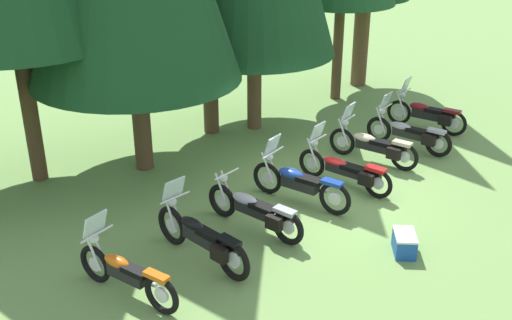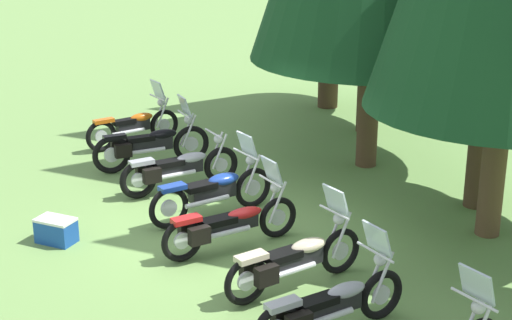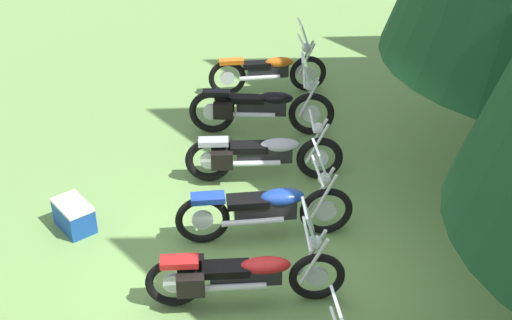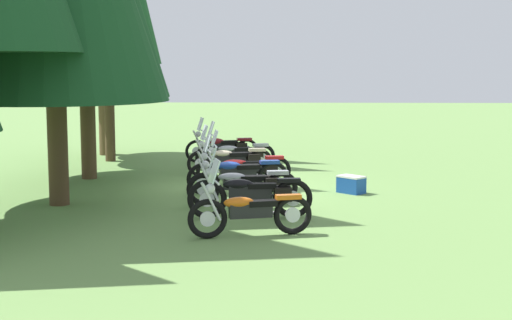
# 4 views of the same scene
# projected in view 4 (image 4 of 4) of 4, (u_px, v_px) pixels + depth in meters

# --- Properties ---
(ground_plane) EXTENTS (80.00, 80.00, 0.00)m
(ground_plane) POSITION_uv_depth(u_px,v_px,m) (238.00, 189.00, 17.97)
(ground_plane) COLOR #6B934C
(motorcycle_0) EXTENTS (0.81, 2.13, 1.35)m
(motorcycle_0) POSITION_uv_depth(u_px,v_px,m) (248.00, 210.00, 12.93)
(motorcycle_0) COLOR black
(motorcycle_0) RESTS_ON ground_plane
(motorcycle_1) EXTENTS (0.67, 2.40, 1.39)m
(motorcycle_1) POSITION_uv_depth(u_px,v_px,m) (251.00, 193.00, 14.45)
(motorcycle_1) COLOR black
(motorcycle_1) RESTS_ON ground_plane
(motorcycle_2) EXTENTS (0.82, 2.34, 1.00)m
(motorcycle_2) POSITION_uv_depth(u_px,v_px,m) (245.00, 184.00, 15.86)
(motorcycle_2) COLOR black
(motorcycle_2) RESTS_ON ground_plane
(motorcycle_3) EXTENTS (0.89, 2.31, 1.37)m
(motorcycle_3) POSITION_uv_depth(u_px,v_px,m) (236.00, 172.00, 17.25)
(motorcycle_3) COLOR black
(motorcycle_3) RESTS_ON ground_plane
(motorcycle_4) EXTENTS (0.85, 2.32, 1.35)m
(motorcycle_4) POSITION_uv_depth(u_px,v_px,m) (245.00, 166.00, 18.53)
(motorcycle_4) COLOR black
(motorcycle_4) RESTS_ON ground_plane
(motorcycle_5) EXTENTS (0.91, 2.25, 1.35)m
(motorcycle_5) POSITION_uv_depth(u_px,v_px,m) (231.00, 158.00, 20.02)
(motorcycle_5) COLOR black
(motorcycle_5) RESTS_ON ground_plane
(motorcycle_6) EXTENTS (0.86, 2.25, 1.35)m
(motorcycle_6) POSITION_uv_depth(u_px,v_px,m) (237.00, 153.00, 21.32)
(motorcycle_6) COLOR black
(motorcycle_6) RESTS_ON ground_plane
(motorcycle_7) EXTENTS (0.90, 2.17, 1.35)m
(motorcycle_7) POSITION_uv_depth(u_px,v_px,m) (223.00, 146.00, 22.78)
(motorcycle_7) COLOR black
(motorcycle_7) RESTS_ON ground_plane
(picnic_cooler) EXTENTS (0.69, 0.69, 0.40)m
(picnic_cooler) POSITION_uv_depth(u_px,v_px,m) (351.00, 184.00, 17.32)
(picnic_cooler) COLOR #19479E
(picnic_cooler) RESTS_ON ground_plane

